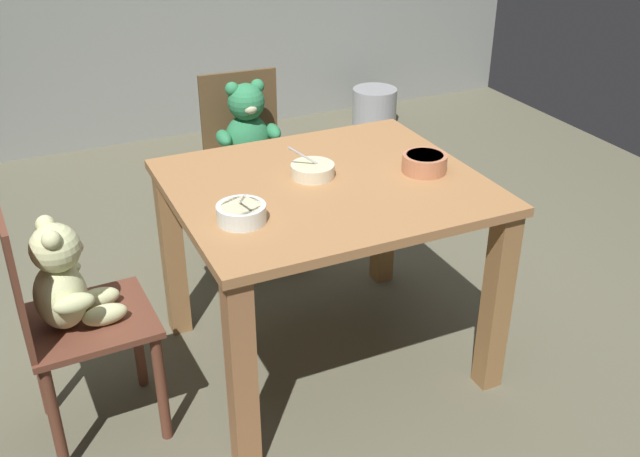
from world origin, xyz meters
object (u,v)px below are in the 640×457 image
Objects in this scene: dining_table at (326,220)px; porridge_bowl_white_near_left at (241,213)px; porridge_bowl_cream_center at (313,170)px; teddy_chair_near_left at (66,298)px; metal_pail at (374,107)px; porridge_bowl_terracotta_near_right at (424,162)px; teddy_chair_far_center at (249,148)px.

dining_table is 0.43m from porridge_bowl_white_near_left.
porridge_bowl_white_near_left is 0.40m from porridge_bowl_cream_center.
teddy_chair_near_left is at bearing -173.45° from porridge_bowl_cream_center.
porridge_bowl_white_near_left reaches higher than teddy_chair_near_left.
teddy_chair_near_left is 2.87× the size of metal_pail.
teddy_chair_near_left reaches higher than porridge_bowl_cream_center.
porridge_bowl_cream_center is 2.59m from metal_pail.
porridge_bowl_white_near_left is at bearing -172.63° from porridge_bowl_terracotta_near_right.
dining_table is at bearing -69.42° from porridge_bowl_cream_center.
porridge_bowl_white_near_left reaches higher than porridge_bowl_cream_center.
porridge_bowl_cream_center is 0.54× the size of metal_pail.
teddy_chair_far_center reaches higher than porridge_bowl_cream_center.
teddy_chair_far_center is at bearing 111.26° from porridge_bowl_terracotta_near_right.
teddy_chair_near_left is at bearing 167.97° from porridge_bowl_white_near_left.
dining_table is at bearing 23.12° from porridge_bowl_white_near_left.
porridge_bowl_cream_center is (0.33, 0.21, -0.01)m from porridge_bowl_white_near_left.
porridge_bowl_cream_center reaches higher than dining_table.
teddy_chair_far_center is 5.25× the size of porridge_bowl_white_near_left.
porridge_bowl_terracotta_near_right is 0.71m from porridge_bowl_white_near_left.
metal_pail is at bearing 137.83° from teddy_chair_far_center.
teddy_chair_far_center is (0.01, 0.82, -0.03)m from dining_table.
porridge_bowl_terracotta_near_right is 0.53× the size of metal_pail.
porridge_bowl_cream_center is (-0.37, 0.12, -0.01)m from porridge_bowl_terracotta_near_right.
teddy_chair_near_left reaches higher than teddy_chair_far_center.
porridge_bowl_white_near_left is (0.54, -0.11, 0.23)m from teddy_chair_near_left.
teddy_chair_far_center is 0.78m from porridge_bowl_cream_center.
teddy_chair_far_center is 2.87× the size of metal_pail.
porridge_bowl_cream_center is at bearing 110.58° from dining_table.
porridge_bowl_white_near_left is at bearing -126.98° from metal_pail.
porridge_bowl_terracotta_near_right reaches higher than metal_pail.
teddy_chair_far_center is at bearing -135.71° from metal_pail.
dining_table is 0.82m from teddy_chair_far_center.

